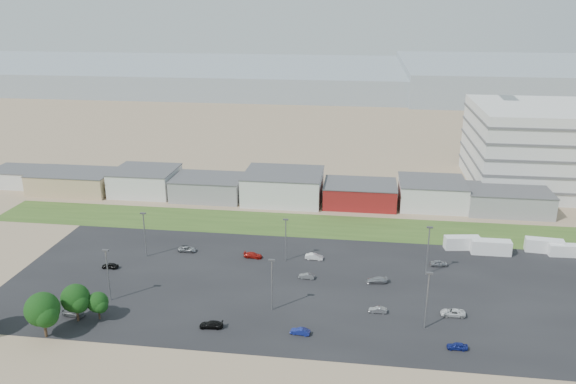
% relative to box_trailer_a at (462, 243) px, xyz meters
% --- Properties ---
extents(ground, '(700.00, 700.00, 0.00)m').
position_rel_box_trailer_a_xyz_m(ground, '(-40.00, -42.60, -1.51)').
color(ground, '#8C7359').
rests_on(ground, ground).
extents(parking_lot, '(120.00, 50.00, 0.01)m').
position_rel_box_trailer_a_xyz_m(parking_lot, '(-35.00, -22.60, -1.50)').
color(parking_lot, black).
rests_on(parking_lot, ground).
extents(grass_strip, '(160.00, 16.00, 0.02)m').
position_rel_box_trailer_a_xyz_m(grass_strip, '(-40.00, 9.40, -1.50)').
color(grass_strip, '#35521E').
rests_on(grass_strip, ground).
extents(hills_backdrop, '(700.00, 200.00, 9.00)m').
position_rel_box_trailer_a_xyz_m(hills_backdrop, '(0.00, 272.40, 2.99)').
color(hills_backdrop, gray).
rests_on(hills_backdrop, ground).
extents(building_row, '(170.00, 20.00, 8.00)m').
position_rel_box_trailer_a_xyz_m(building_row, '(-57.00, 28.40, 2.49)').
color(building_row, silver).
rests_on(building_row, ground).
extents(box_trailer_a, '(8.33, 3.70, 3.01)m').
position_rel_box_trailer_a_xyz_m(box_trailer_a, '(0.00, 0.00, 0.00)').
color(box_trailer_a, silver).
rests_on(box_trailer_a, ground).
extents(box_trailer_b, '(8.76, 2.75, 3.28)m').
position_rel_box_trailer_a_xyz_m(box_trailer_b, '(6.05, -1.98, 0.13)').
color(box_trailer_b, silver).
rests_on(box_trailer_b, ground).
extents(box_trailer_c, '(8.45, 3.39, 3.09)m').
position_rel_box_trailer_a_xyz_m(box_trailer_c, '(18.38, 0.77, 0.04)').
color(box_trailer_c, silver).
rests_on(box_trailer_c, ground).
extents(box_trailer_d, '(7.33, 2.54, 2.72)m').
position_rel_box_trailer_a_xyz_m(box_trailer_d, '(22.47, -0.85, -0.15)').
color(box_trailer_d, silver).
rests_on(box_trailer_d, ground).
extents(tree_mid, '(6.21, 6.21, 9.31)m').
position_rel_box_trailer_a_xyz_m(tree_mid, '(-76.15, -47.06, 3.15)').
color(tree_mid, black).
rests_on(tree_mid, ground).
extents(tree_right, '(5.40, 5.40, 8.10)m').
position_rel_box_trailer_a_xyz_m(tree_right, '(-73.16, -41.61, 2.54)').
color(tree_right, black).
rests_on(tree_right, ground).
extents(tree_near, '(4.00, 4.00, 6.00)m').
position_rel_box_trailer_a_xyz_m(tree_near, '(-69.62, -40.49, 1.50)').
color(tree_near, black).
rests_on(tree_near, ground).
extents(lightpole_front_l, '(1.24, 0.52, 10.56)m').
position_rel_box_trailer_a_xyz_m(lightpole_front_l, '(-70.57, -33.74, 3.77)').
color(lightpole_front_l, slate).
rests_on(lightpole_front_l, ground).
extents(lightpole_front_m, '(1.21, 0.50, 10.26)m').
position_rel_box_trailer_a_xyz_m(lightpole_front_m, '(-39.22, -33.05, 3.62)').
color(lightpole_front_m, slate).
rests_on(lightpole_front_m, ground).
extents(lightpole_front_r, '(1.27, 0.53, 10.79)m').
position_rel_box_trailer_a_xyz_m(lightpole_front_r, '(-11.66, -35.53, 3.89)').
color(lightpole_front_r, slate).
rests_on(lightpole_front_r, ground).
extents(lightpole_back_l, '(1.23, 0.51, 10.46)m').
position_rel_box_trailer_a_xyz_m(lightpole_back_l, '(-71.08, -13.90, 3.72)').
color(lightpole_back_l, slate).
rests_on(lightpole_back_l, ground).
extents(lightpole_back_m, '(1.15, 0.48, 9.81)m').
position_rel_box_trailer_a_xyz_m(lightpole_back_m, '(-39.66, -11.74, 3.40)').
color(lightpole_back_m, slate).
rests_on(lightpole_back_m, ground).
extents(lightpole_back_r, '(1.27, 0.53, 10.79)m').
position_rel_box_trailer_a_xyz_m(lightpole_back_r, '(-9.47, -14.53, 3.89)').
color(lightpole_back_r, slate).
rests_on(lightpole_back_r, ground).
extents(parked_car_0, '(4.50, 2.16, 1.24)m').
position_rel_box_trailer_a_xyz_m(parked_car_0, '(-6.20, -30.66, -0.89)').
color(parked_car_0, silver).
rests_on(parked_car_0, ground).
extents(parked_car_1, '(3.34, 1.21, 1.09)m').
position_rel_box_trailer_a_xyz_m(parked_car_1, '(-19.77, -31.43, -0.96)').
color(parked_car_1, '#A5A5AA').
rests_on(parked_car_1, ground).
extents(parked_car_2, '(3.39, 1.40, 1.15)m').
position_rel_box_trailer_a_xyz_m(parked_car_2, '(-6.96, -41.34, -0.93)').
color(parked_car_2, navy).
rests_on(parked_car_2, ground).
extents(parked_car_3, '(4.30, 2.01, 1.21)m').
position_rel_box_trailer_a_xyz_m(parked_car_3, '(-48.87, -40.53, -0.90)').
color(parked_car_3, black).
rests_on(parked_car_3, ground).
extents(parked_car_5, '(3.53, 1.44, 1.20)m').
position_rel_box_trailer_a_xyz_m(parked_car_5, '(-76.61, -20.77, -0.91)').
color(parked_car_5, black).
rests_on(parked_car_5, ground).
extents(parked_car_6, '(4.31, 2.03, 1.21)m').
position_rel_box_trailer_a_xyz_m(parked_car_6, '(-47.14, -11.39, -0.90)').
color(parked_car_6, '#99130D').
rests_on(parked_car_6, ground).
extents(parked_car_7, '(3.39, 1.40, 1.09)m').
position_rel_box_trailer_a_xyz_m(parked_car_7, '(-34.19, -19.73, -0.96)').
color(parked_car_7, '#595B5E').
rests_on(parked_car_7, ground).
extents(parked_car_8, '(3.99, 2.01, 1.30)m').
position_rel_box_trailer_a_xyz_m(parked_car_8, '(-6.31, -10.07, -0.86)').
color(parked_car_8, '#A5A5AA').
rests_on(parked_car_8, ground).
extents(parked_car_9, '(4.17, 1.96, 1.15)m').
position_rel_box_trailer_a_xyz_m(parked_car_9, '(-62.74, -10.20, -0.93)').
color(parked_car_9, '#A5A5AA').
rests_on(parked_car_9, ground).
extents(parked_car_10, '(4.34, 2.05, 1.22)m').
position_rel_box_trailer_a_xyz_m(parked_car_10, '(-74.83, -40.08, -0.90)').
color(parked_car_10, '#595B5E').
rests_on(parked_car_10, ground).
extents(parked_car_11, '(4.07, 1.63, 1.32)m').
position_rel_box_trailer_a_xyz_m(parked_car_11, '(-33.46, -10.40, -0.85)').
color(parked_car_11, silver).
rests_on(parked_car_11, ground).
extents(parked_car_12, '(4.44, 2.22, 1.24)m').
position_rel_box_trailer_a_xyz_m(parked_car_12, '(-19.81, -19.67, -0.89)').
color(parked_car_12, '#A5A5AA').
rests_on(parked_car_12, ground).
extents(parked_car_13, '(3.54, 1.54, 1.13)m').
position_rel_box_trailer_a_xyz_m(parked_car_13, '(-33.14, -40.48, -0.94)').
color(parked_car_13, navy).
rests_on(parked_car_13, ground).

